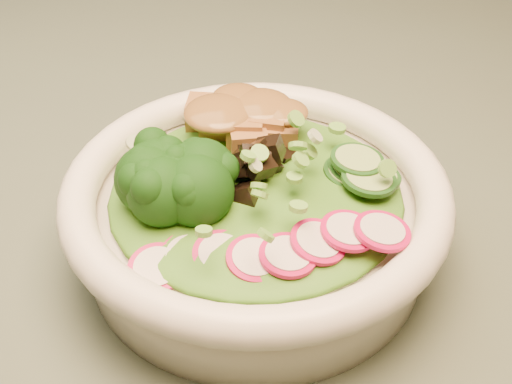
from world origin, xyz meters
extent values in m
cylinder|color=black|center=(0.55, 0.35, 0.36)|extent=(0.06, 0.06, 0.72)
cube|color=#445043|center=(0.00, 0.00, 0.73)|extent=(1.20, 0.80, 0.03)
cylinder|color=white|center=(0.19, -0.09, 0.78)|extent=(0.24, 0.24, 0.05)
torus|color=white|center=(0.19, -0.09, 0.81)|extent=(0.27, 0.27, 0.03)
ellipsoid|color=#256214|center=(0.19, -0.09, 0.81)|extent=(0.20, 0.20, 0.02)
ellipsoid|color=brown|center=(0.18, -0.02, 0.83)|extent=(0.07, 0.06, 0.02)
camera|label=1|loc=(0.14, -0.46, 1.11)|focal=50.00mm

